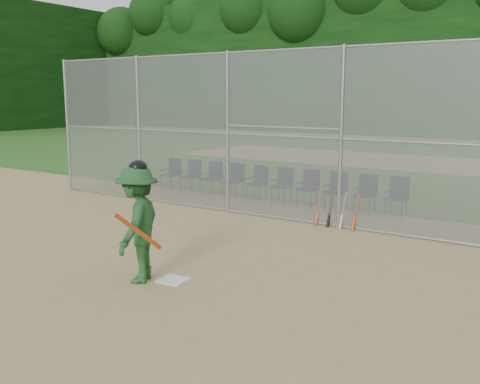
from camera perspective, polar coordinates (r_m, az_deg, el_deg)
The scene contains 18 objects.
ground at distance 8.64m, azimuth -9.24°, elevation -9.69°, with size 100.00×100.00×0.00m, color tan.
grass_strip at distance 24.76m, azimuth 20.05°, elevation 2.84°, with size 100.00×100.00×0.00m, color #295C1B.
dirt_patch_far at distance 24.76m, azimuth 20.05°, elevation 2.85°, with size 24.00×24.00×0.00m, color tan.
backstop_fence at distance 12.30m, azimuth 6.42°, elevation 6.18°, with size 16.09×0.09×4.00m.
treeline at distance 26.67m, azimuth 21.83°, elevation 15.07°, with size 81.00×60.00×11.00m.
home_plate at distance 8.76m, azimuth -7.13°, elevation -9.29°, with size 0.42×0.42×0.02m, color white.
batter_at_plate at distance 8.57m, azimuth -10.85°, elevation -3.31°, with size 1.18×1.39×1.95m.
spare_bats at distance 12.21m, azimuth 10.28°, elevation -1.84°, with size 0.96×0.41×0.83m.
chair_0 at distance 17.09m, azimuth -7.42°, elevation 1.92°, with size 0.54×0.52×0.96m, color #0F1337, non-canonical shape.
chair_1 at distance 16.59m, azimuth -5.32°, elevation 1.71°, with size 0.54×0.52×0.96m, color #0F1337, non-canonical shape.
chair_2 at distance 16.11m, azimuth -3.08°, elevation 1.49°, with size 0.54×0.52×0.96m, color #0F1337, non-canonical shape.
chair_3 at distance 15.65m, azimuth -0.71°, elevation 1.25°, with size 0.54×0.52×0.96m, color #0F1337, non-canonical shape.
chair_4 at distance 15.22m, azimuth 1.79°, elevation 0.99°, with size 0.54×0.52×0.96m, color #0F1337, non-canonical shape.
chair_5 at distance 14.83m, azimuth 4.44°, elevation 0.71°, with size 0.54×0.52×0.96m, color #0F1337, non-canonical shape.
chair_6 at distance 14.47m, azimuth 7.22°, elevation 0.42°, with size 0.54×0.52×0.96m, color #0F1337, non-canonical shape.
chair_7 at distance 14.14m, azimuth 10.14°, elevation 0.12°, with size 0.54×0.52×0.96m, color #0F1337, non-canonical shape.
chair_8 at distance 13.85m, azimuth 13.18°, elevation -0.20°, with size 0.54×0.52×0.96m, color #0F1337, non-canonical shape.
chair_9 at distance 13.61m, azimuth 16.35°, elevation -0.53°, with size 0.54×0.52×0.96m, color #0F1337, non-canonical shape.
Camera 1 is at (5.53, -5.96, 2.92)m, focal length 40.00 mm.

